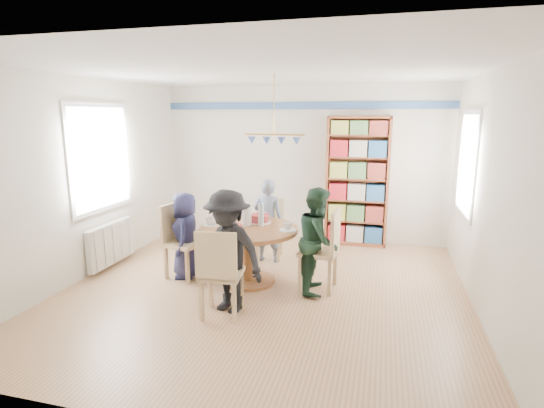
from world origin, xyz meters
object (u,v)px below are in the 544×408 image
(dining_table, at_px, (249,242))
(chair_right, at_px, (325,246))
(chair_near, at_px, (219,270))
(bookshelf, at_px, (357,183))
(radiator, at_px, (111,243))
(person_left, at_px, (186,235))
(chair_far, at_px, (270,225))
(chair_left, at_px, (179,237))
(person_right, at_px, (318,240))
(person_near, at_px, (228,252))
(person_far, at_px, (268,220))

(dining_table, distance_m, chair_right, 1.01)
(chair_near, distance_m, bookshelf, 3.44)
(radiator, distance_m, dining_table, 2.15)
(person_left, bearing_deg, bookshelf, 116.90)
(dining_table, xyz_separation_m, person_left, (-0.89, -0.03, 0.03))
(radiator, bearing_deg, chair_right, -0.87)
(chair_far, height_order, bookshelf, bookshelf)
(chair_far, relative_size, person_left, 0.78)
(chair_left, relative_size, bookshelf, 0.47)
(person_right, distance_m, bookshelf, 2.20)
(chair_far, relative_size, person_near, 0.65)
(chair_left, distance_m, chair_far, 1.48)
(chair_right, height_order, chair_near, chair_right)
(person_left, height_order, bookshelf, bookshelf)
(chair_near, xyz_separation_m, bookshelf, (1.25, 3.16, 0.51))
(dining_table, height_order, person_left, person_left)
(bookshelf, bearing_deg, person_left, -135.17)
(chair_near, height_order, bookshelf, bookshelf)
(radiator, xyz_separation_m, person_left, (1.25, -0.09, 0.24))
(chair_right, xyz_separation_m, person_left, (-1.90, -0.04, 0.02))
(chair_left, relative_size, person_near, 0.72)
(person_far, bearing_deg, bookshelf, -132.43)
(chair_far, height_order, person_near, person_near)
(radiator, height_order, dining_table, dining_table)
(chair_far, relative_size, person_right, 0.69)
(chair_right, bearing_deg, person_left, -178.72)
(chair_near, distance_m, person_left, 1.37)
(chair_far, distance_m, person_left, 1.42)
(dining_table, xyz_separation_m, person_right, (0.93, -0.04, 0.11))
(radiator, relative_size, chair_left, 0.99)
(dining_table, bearing_deg, chair_near, -89.64)
(person_near, bearing_deg, bookshelf, 84.36)
(person_left, bearing_deg, person_right, 71.73)
(chair_right, distance_m, person_left, 1.90)
(radiator, distance_m, person_left, 1.28)
(chair_left, bearing_deg, dining_table, 1.96)
(person_far, xyz_separation_m, bookshelf, (1.23, 1.23, 0.44))
(dining_table, distance_m, person_far, 0.88)
(dining_table, xyz_separation_m, bookshelf, (1.25, 2.10, 0.51))
(radiator, height_order, person_right, person_right)
(radiator, relative_size, chair_far, 1.09)
(chair_left, bearing_deg, radiator, 175.54)
(chair_near, height_order, person_far, person_far)
(person_right, bearing_deg, chair_far, 35.48)
(person_far, height_order, bookshelf, bookshelf)
(person_left, bearing_deg, person_far, 116.68)
(dining_table, bearing_deg, radiator, 178.49)
(dining_table, height_order, chair_left, chair_left)
(person_left, bearing_deg, chair_left, -108.01)
(chair_right, relative_size, bookshelf, 0.48)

